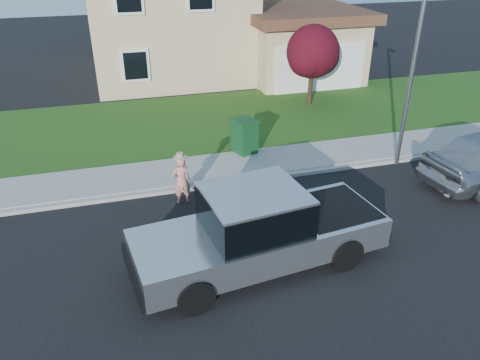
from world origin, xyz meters
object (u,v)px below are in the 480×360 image
Objects in this scene: woman at (181,180)px; trash_bin at (245,136)px; ornamental_tree at (313,54)px; pickup_truck at (259,231)px; street_lamp at (414,70)px.

trash_bin is at bearing -138.01° from woman.
pickup_truck is at bearing -119.25° from ornamental_tree.
pickup_truck is at bearing 107.94° from woman.
ornamental_tree is 2.94× the size of trash_bin.
woman is 10.17m from ornamental_tree.
pickup_truck is 3.60m from woman.
ornamental_tree reaches higher than woman.
trash_bin is 0.21× the size of street_lamp.
trash_bin is at bearing 69.69° from pickup_truck.
street_lamp is (7.54, 0.48, 2.54)m from woman.
trash_bin is at bearing -135.12° from ornamental_tree.
trash_bin is (-4.44, -4.42, -1.60)m from ornamental_tree.
woman is 3.79m from trash_bin.
ornamental_tree reaches higher than pickup_truck.
woman is 0.45× the size of ornamental_tree.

